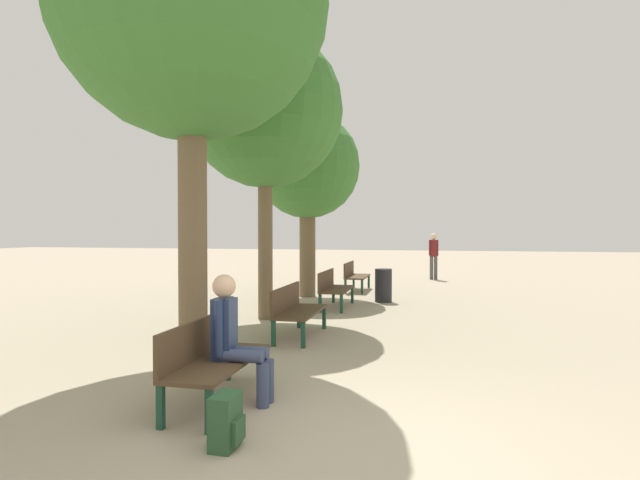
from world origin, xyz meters
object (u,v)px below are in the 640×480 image
(bench_row_2, at_px, (333,286))
(tree_row_1, at_px, (265,111))
(bench_row_3, at_px, (354,274))
(tree_row_2, at_px, (307,168))
(backpack, at_px, (226,422))
(trash_bin, at_px, (383,285))
(tree_row_0, at_px, (192,4))
(pedestrian_near, at_px, (434,253))
(bench_row_1, at_px, (295,308))
(person_seated, at_px, (235,335))
(bench_row_0, at_px, (211,355))

(bench_row_2, distance_m, tree_row_1, 4.09)
(bench_row_3, bearing_deg, tree_row_2, -124.82)
(backpack, height_order, trash_bin, trash_bin)
(tree_row_0, height_order, tree_row_1, tree_row_0)
(backpack, height_order, pedestrian_near, pedestrian_near)
(backpack, bearing_deg, bench_row_1, 97.96)
(tree_row_2, xyz_separation_m, backpack, (1.59, -8.99, -3.16))
(tree_row_0, bearing_deg, bench_row_1, 56.75)
(bench_row_1, relative_size, trash_bin, 1.94)
(tree_row_2, relative_size, person_seated, 3.72)
(tree_row_0, relative_size, trash_bin, 8.35)
(tree_row_1, height_order, tree_row_2, tree_row_1)
(tree_row_1, xyz_separation_m, person_seated, (1.26, -4.60, -3.39))
(backpack, distance_m, trash_bin, 8.42)
(tree_row_0, xyz_separation_m, tree_row_2, (0.00, 6.42, -1.42))
(bench_row_3, xyz_separation_m, tree_row_2, (-1.02, -1.46, 2.90))
(bench_row_2, bearing_deg, tree_row_0, -102.16)
(bench_row_0, relative_size, bench_row_3, 1.00)
(bench_row_3, relative_size, pedestrian_near, 0.96)
(bench_row_0, relative_size, bench_row_2, 1.00)
(tree_row_0, xyz_separation_m, pedestrian_near, (3.25, 11.73, -3.86))
(bench_row_0, bearing_deg, tree_row_2, 97.21)
(bench_row_3, bearing_deg, pedestrian_near, 59.92)
(person_seated, bearing_deg, bench_row_2, 92.18)
(tree_row_0, distance_m, backpack, 5.49)
(bench_row_1, height_order, bench_row_3, same)
(bench_row_1, xyz_separation_m, bench_row_2, (0.00, 3.17, 0.00))
(tree_row_1, bearing_deg, backpack, -74.14)
(bench_row_1, distance_m, backpack, 4.17)
(backpack, bearing_deg, person_seated, 108.59)
(pedestrian_near, relative_size, trash_bin, 2.03)
(pedestrian_near, bearing_deg, backpack, -96.59)
(bench_row_0, bearing_deg, tree_row_1, 102.34)
(tree_row_1, distance_m, pedestrian_near, 9.80)
(bench_row_0, relative_size, backpack, 3.63)
(bench_row_0, xyz_separation_m, tree_row_2, (-1.02, 8.04, 2.90))
(person_seated, bearing_deg, pedestrian_near, 81.49)
(tree_row_2, height_order, backpack, tree_row_2)
(tree_row_2, distance_m, person_seated, 8.53)
(tree_row_1, bearing_deg, bench_row_0, -77.66)
(bench_row_1, bearing_deg, trash_bin, 76.51)
(backpack, bearing_deg, trash_bin, 86.93)
(bench_row_0, relative_size, bench_row_1, 1.00)
(bench_row_2, distance_m, trash_bin, 1.52)
(bench_row_1, distance_m, person_seated, 3.14)
(trash_bin, bearing_deg, bench_row_1, -103.49)
(tree_row_0, bearing_deg, bench_row_2, 77.84)
(bench_row_2, xyz_separation_m, pedestrian_near, (2.23, 7.02, 0.46))
(bench_row_3, xyz_separation_m, trash_bin, (1.03, -2.05, -0.07))
(bench_row_1, distance_m, tree_row_0, 4.70)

